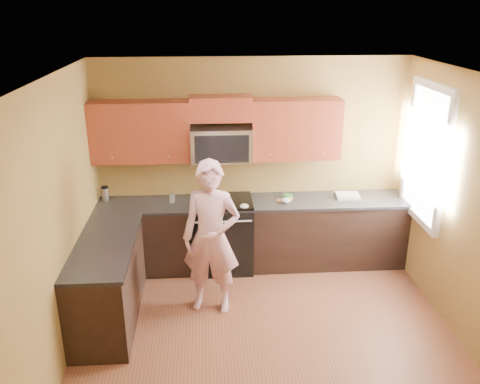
{
  "coord_description": "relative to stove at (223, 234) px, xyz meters",
  "views": [
    {
      "loc": [
        -0.59,
        -4.23,
        3.31
      ],
      "look_at": [
        -0.2,
        1.3,
        1.2
      ],
      "focal_mm": 37.3,
      "sensor_mm": 36.0,
      "label": 1
    }
  ],
  "objects": [
    {
      "name": "woman",
      "position": [
        -0.16,
        -0.94,
        0.41
      ],
      "size": [
        0.72,
        0.56,
        1.77
      ],
      "primitive_type": "imported",
      "rotation": [
        0.0,
        0.0,
        -0.23
      ],
      "color": "pink",
      "rests_on": "floor"
    },
    {
      "name": "stove",
      "position": [
        0.0,
        0.0,
        0.0
      ],
      "size": [
        0.76,
        0.65,
        0.95
      ],
      "primitive_type": null,
      "color": "black",
      "rests_on": "floor"
    },
    {
      "name": "wall_back",
      "position": [
        0.4,
        0.32,
        0.88
      ],
      "size": [
        4.0,
        0.0,
        4.0
      ],
      "primitive_type": "plane",
      "rotation": [
        1.57,
        0.0,
        0.0
      ],
      "color": "brown",
      "rests_on": "ground"
    },
    {
      "name": "travel_mug",
      "position": [
        -1.5,
        0.18,
        0.44
      ],
      "size": [
        0.09,
        0.09,
        0.19
      ],
      "primitive_type": null,
      "rotation": [
        0.0,
        0.0,
        0.08
      ],
      "color": "silver",
      "rests_on": "countertop_back"
    },
    {
      "name": "ceiling",
      "position": [
        0.4,
        -1.68,
        2.23
      ],
      "size": [
        4.0,
        4.0,
        0.0
      ],
      "primitive_type": "plane",
      "rotation": [
        3.14,
        0.0,
        0.0
      ],
      "color": "white",
      "rests_on": "ground"
    },
    {
      "name": "cabinet_back_run",
      "position": [
        0.4,
        0.02,
        -0.03
      ],
      "size": [
        4.0,
        0.6,
        0.88
      ],
      "primitive_type": "cube",
      "color": "black",
      "rests_on": "floor"
    },
    {
      "name": "toast_slice",
      "position": [
        0.75,
        -0.01,
        0.45
      ],
      "size": [
        0.13,
        0.13,
        0.01
      ],
      "primitive_type": "cube",
      "rotation": [
        0.0,
        0.0,
        -0.26
      ],
      "color": "#B27F47",
      "rests_on": "countertop_back"
    },
    {
      "name": "frying_pan",
      "position": [
        -0.11,
        -0.26,
        0.47
      ],
      "size": [
        0.36,
        0.5,
        0.06
      ],
      "primitive_type": null,
      "rotation": [
        0.0,
        0.0,
        -0.25
      ],
      "color": "black",
      "rests_on": "stove"
    },
    {
      "name": "napkin_a",
      "position": [
        0.26,
        -0.23,
        0.48
      ],
      "size": [
        0.14,
        0.15,
        0.06
      ],
      "primitive_type": "ellipsoid",
      "rotation": [
        0.0,
        0.0,
        -0.34
      ],
      "color": "silver",
      "rests_on": "countertop_back"
    },
    {
      "name": "dish_towel",
      "position": [
        1.64,
        0.05,
        0.47
      ],
      "size": [
        0.32,
        0.26,
        0.05
      ],
      "primitive_type": "cube",
      "rotation": [
        0.0,
        0.0,
        -0.07
      ],
      "color": "white",
      "rests_on": "countertop_back"
    },
    {
      "name": "wall_front",
      "position": [
        0.4,
        -3.67,
        0.88
      ],
      "size": [
        4.0,
        0.0,
        4.0
      ],
      "primitive_type": "plane",
      "rotation": [
        -1.57,
        0.0,
        0.0
      ],
      "color": "brown",
      "rests_on": "ground"
    },
    {
      "name": "microwave",
      "position": [
        0.0,
        0.12,
        0.97
      ],
      "size": [
        0.76,
        0.4,
        0.42
      ],
      "primitive_type": null,
      "color": "silver",
      "rests_on": "wall_back"
    },
    {
      "name": "cabinet_left_run",
      "position": [
        -1.3,
        -1.08,
        -0.03
      ],
      "size": [
        0.6,
        1.6,
        0.88
      ],
      "primitive_type": "cube",
      "color": "black",
      "rests_on": "floor"
    },
    {
      "name": "floor",
      "position": [
        0.4,
        -1.68,
        -0.47
      ],
      "size": [
        4.0,
        4.0,
        0.0
      ],
      "primitive_type": "plane",
      "color": "brown",
      "rests_on": "ground"
    },
    {
      "name": "wall_left",
      "position": [
        -1.6,
        -1.68,
        0.88
      ],
      "size": [
        0.0,
        4.0,
        4.0
      ],
      "primitive_type": "plane",
      "rotation": [
        1.57,
        0.0,
        1.57
      ],
      "color": "brown",
      "rests_on": "ground"
    },
    {
      "name": "butter_tub",
      "position": [
        0.85,
        0.04,
        0.45
      ],
      "size": [
        0.13,
        0.13,
        0.09
      ],
      "primitive_type": null,
      "rotation": [
        0.0,
        0.0,
        0.03
      ],
      "color": "yellow",
      "rests_on": "countertop_back"
    },
    {
      "name": "countertop_back",
      "position": [
        0.4,
        0.01,
        0.43
      ],
      "size": [
        4.0,
        0.62,
        0.04
      ],
      "primitive_type": "cube",
      "color": "black",
      "rests_on": "cabinet_back_run"
    },
    {
      "name": "upper_cab_over_mw",
      "position": [
        0.0,
        0.16,
        1.62
      ],
      "size": [
        0.76,
        0.33,
        0.3
      ],
      "primitive_type": "cube",
      "color": "maroon",
      "rests_on": "wall_back"
    },
    {
      "name": "napkin_b",
      "position": [
        0.8,
        -0.07,
        0.48
      ],
      "size": [
        0.15,
        0.16,
        0.07
      ],
      "primitive_type": "ellipsoid",
      "rotation": [
        0.0,
        0.0,
        -0.26
      ],
      "color": "silver",
      "rests_on": "countertop_back"
    },
    {
      "name": "glass_a",
      "position": [
        -0.64,
        0.05,
        0.51
      ],
      "size": [
        0.07,
        0.07,
        0.12
      ],
      "primitive_type": "cylinder",
      "rotation": [
        0.0,
        0.0,
        0.03
      ],
      "color": "silver",
      "rests_on": "countertop_back"
    },
    {
      "name": "window",
      "position": [
        2.38,
        -0.48,
        1.17
      ],
      "size": [
        0.06,
        1.06,
        1.66
      ],
      "primitive_type": null,
      "color": "white",
      "rests_on": "wall_right"
    },
    {
      "name": "upper_cab_left",
      "position": [
        -0.99,
        0.16,
        0.97
      ],
      "size": [
        1.22,
        0.33,
        0.75
      ],
      "primitive_type": null,
      "color": "maroon",
      "rests_on": "wall_back"
    },
    {
      "name": "countertop_left",
      "position": [
        -1.29,
        -1.08,
        0.43
      ],
      "size": [
        0.62,
        1.6,
        0.04
      ],
      "primitive_type": "cube",
      "color": "black",
      "rests_on": "cabinet_left_run"
    },
    {
      "name": "upper_cab_right",
      "position": [
        0.94,
        0.16,
        0.97
      ],
      "size": [
        1.12,
        0.33,
        0.75
      ],
      "primitive_type": null,
      "color": "maroon",
      "rests_on": "wall_back"
    },
    {
      "name": "wall_right",
      "position": [
        2.4,
        -1.68,
        0.88
      ],
      "size": [
        0.0,
        4.0,
        4.0
      ],
      "primitive_type": "plane",
      "rotation": [
        1.57,
        0.0,
        -1.57
      ],
      "color": "brown",
      "rests_on": "ground"
    }
  ]
}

